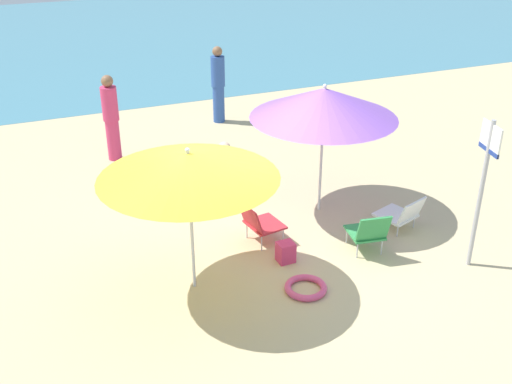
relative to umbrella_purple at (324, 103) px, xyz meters
name	(u,v)px	position (x,y,z in m)	size (l,w,h in m)	color
ground_plane	(257,253)	(-1.41, -0.84, -1.76)	(40.00, 40.00, 0.00)	#CCB789
sea_water	(90,38)	(-1.41, 14.00, -1.76)	(40.00, 16.00, 0.01)	teal
umbrella_purple	(324,103)	(0.00, 0.00, 0.00)	(2.20, 2.20, 2.04)	silver
umbrella_yellow	(188,165)	(-2.45, -1.25, -0.07)	(2.16, 2.16, 1.91)	silver
beach_chair_a	(259,221)	(-1.28, -0.58, -1.41)	(0.61, 0.59, 0.64)	red
beach_chair_b	(368,231)	(0.01, -1.41, -1.41)	(0.54, 0.66, 0.67)	#33934C
beach_chair_c	(402,213)	(0.82, -1.04, -1.49)	(0.67, 0.72, 0.55)	white
person_a	(218,84)	(-0.10, 4.46, -0.93)	(0.29, 0.29, 1.64)	#2D519E
person_b	(227,170)	(-1.17, 1.02, -1.30)	(0.43, 0.53, 0.94)	#DB3866
person_c	(111,117)	(-2.59, 3.26, -0.94)	(0.29, 0.29, 1.61)	#DB3866
warning_sign	(484,175)	(1.14, -2.18, -0.43)	(0.13, 0.45, 2.06)	#ADADB2
swim_ring	(306,288)	(-1.17, -1.89, -1.72)	(0.54, 0.54, 0.09)	#E54C7F
beach_bag	(286,252)	(-1.12, -1.17, -1.62)	(0.20, 0.23, 0.29)	#DB3866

